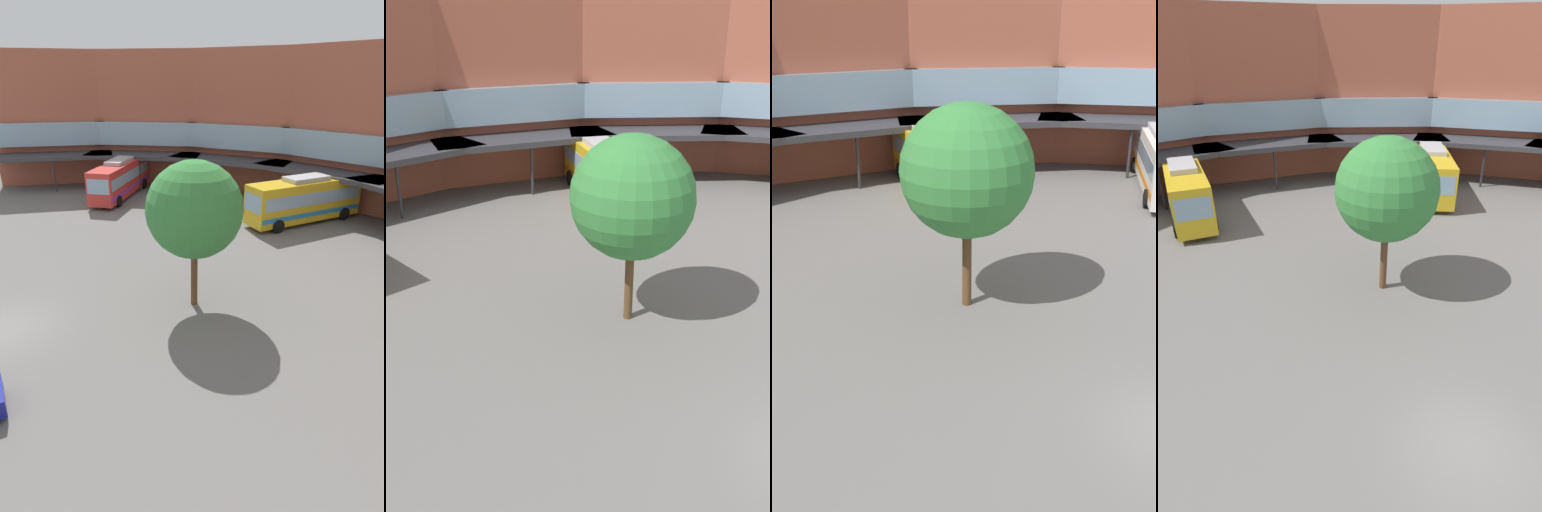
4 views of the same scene
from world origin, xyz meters
TOP-DOWN VIEW (x-y plane):
  - bus_0 at (12.14, 22.00)m, footprint 7.10×11.00m
  - plaza_tree at (1.65, 9.63)m, footprint 4.98×4.98m

SIDE VIEW (x-z plane):
  - bus_0 at x=12.14m, z-range 0.02..3.93m
  - plaza_tree at x=1.65m, z-range 1.44..9.33m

